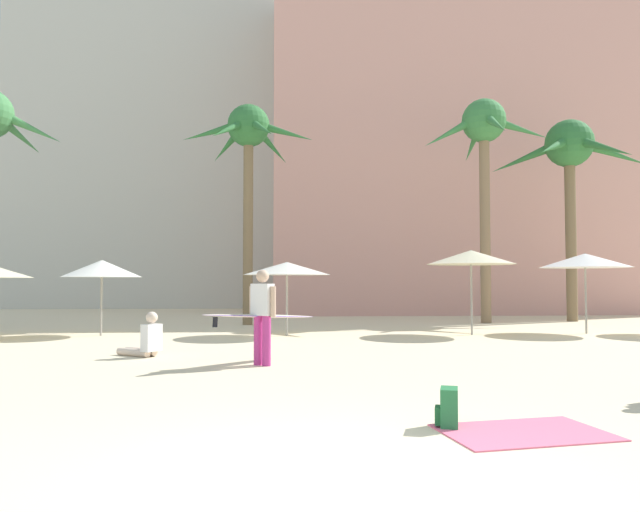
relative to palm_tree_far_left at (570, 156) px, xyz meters
The scene contains 14 objects.
ground 22.37m from the palm_tree_far_left, 121.28° to the right, with size 120.00×120.00×0.00m, color beige.
hotel_pink 9.57m from the palm_tree_far_left, 102.16° to the left, with size 19.85×10.06×17.84m, color #DB9989.
hotel_tower_gray 29.29m from the palm_tree_far_left, 137.66° to the left, with size 16.52×11.57×37.54m, color beige.
palm_tree_far_left is the anchor object (origin of this frame).
palm_tree_left 12.77m from the palm_tree_far_left, behind, with size 4.82×4.08×8.06m.
palm_tree_right 3.84m from the palm_tree_far_left, 168.89° to the right, with size 5.12×5.00×8.57m.
cafe_umbrella_0 7.35m from the palm_tree_far_left, 112.88° to the right, with size 2.66×2.66×2.41m.
cafe_umbrella_2 13.47m from the palm_tree_far_left, 153.29° to the right, with size 2.52×2.52×2.13m.
cafe_umbrella_3 18.09m from the palm_tree_far_left, 162.30° to the right, with size 2.26×2.26×2.19m.
cafe_umbrella_4 9.24m from the palm_tree_far_left, 135.94° to the right, with size 2.59×2.59×2.49m.
beach_towel 20.19m from the palm_tree_far_left, 117.82° to the right, with size 1.66×1.07×0.01m, color #EF6684.
backpack 20.22m from the palm_tree_far_left, 120.08° to the right, with size 0.30×0.34×0.42m.
person_near_right 17.48m from the palm_tree_far_left, 135.38° to the right, with size 2.28×2.33×1.78m.
person_mid_left 18.65m from the palm_tree_far_left, 144.22° to the right, with size 1.02×0.88×0.94m.
Camera 1 is at (-0.27, -4.66, 1.55)m, focal length 33.49 mm.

